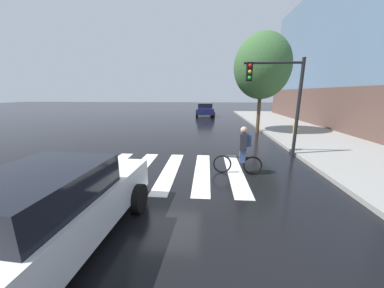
{
  "coord_description": "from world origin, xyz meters",
  "views": [
    {
      "loc": [
        1.48,
        -7.08,
        2.78
      ],
      "look_at": [
        0.91,
        0.66,
        0.87
      ],
      "focal_mm": 19.34,
      "sensor_mm": 36.0,
      "label": 1
    }
  ],
  "objects_px": {
    "sedan_mid": "(205,109)",
    "fire_hydrant": "(295,128)",
    "sedan_near": "(48,212)",
    "cyclist": "(242,151)",
    "traffic_light_near": "(280,91)",
    "street_tree_near": "(262,66)"
  },
  "relations": [
    {
      "from": "sedan_mid",
      "to": "fire_hydrant",
      "type": "distance_m",
      "value": 13.36
    },
    {
      "from": "sedan_near",
      "to": "street_tree_near",
      "type": "distance_m",
      "value": 14.2
    },
    {
      "from": "cyclist",
      "to": "fire_hydrant",
      "type": "xyz_separation_m",
      "value": [
        4.58,
        6.9,
        -0.31
      ]
    },
    {
      "from": "sedan_near",
      "to": "fire_hydrant",
      "type": "xyz_separation_m",
      "value": [
        8.46,
        10.95,
        -0.29
      ]
    },
    {
      "from": "fire_hydrant",
      "to": "street_tree_near",
      "type": "height_order",
      "value": "street_tree_near"
    },
    {
      "from": "street_tree_near",
      "to": "sedan_near",
      "type": "bearing_deg",
      "value": -117.46
    },
    {
      "from": "cyclist",
      "to": "street_tree_near",
      "type": "height_order",
      "value": "street_tree_near"
    },
    {
      "from": "sedan_near",
      "to": "street_tree_near",
      "type": "bearing_deg",
      "value": 62.54
    },
    {
      "from": "traffic_light_near",
      "to": "sedan_near",
      "type": "bearing_deg",
      "value": -132.15
    },
    {
      "from": "sedan_mid",
      "to": "fire_hydrant",
      "type": "xyz_separation_m",
      "value": [
        6.1,
        -11.89,
        -0.3
      ]
    },
    {
      "from": "sedan_near",
      "to": "cyclist",
      "type": "distance_m",
      "value": 5.61
    },
    {
      "from": "sedan_near",
      "to": "cyclist",
      "type": "height_order",
      "value": "cyclist"
    },
    {
      "from": "street_tree_near",
      "to": "cyclist",
      "type": "bearing_deg",
      "value": -106.75
    },
    {
      "from": "sedan_mid",
      "to": "fire_hydrant",
      "type": "relative_size",
      "value": 6.13
    },
    {
      "from": "cyclist",
      "to": "street_tree_near",
      "type": "relative_size",
      "value": 0.25
    },
    {
      "from": "cyclist",
      "to": "sedan_mid",
      "type": "bearing_deg",
      "value": 94.62
    },
    {
      "from": "cyclist",
      "to": "traffic_light_near",
      "type": "height_order",
      "value": "traffic_light_near"
    },
    {
      "from": "sedan_near",
      "to": "sedan_mid",
      "type": "distance_m",
      "value": 22.96
    },
    {
      "from": "fire_hydrant",
      "to": "sedan_mid",
      "type": "bearing_deg",
      "value": 117.16
    },
    {
      "from": "sedan_near",
      "to": "street_tree_near",
      "type": "height_order",
      "value": "street_tree_near"
    },
    {
      "from": "sedan_mid",
      "to": "traffic_light_near",
      "type": "height_order",
      "value": "traffic_light_near"
    },
    {
      "from": "cyclist",
      "to": "traffic_light_near",
      "type": "xyz_separation_m",
      "value": [
        1.85,
        2.27,
        2.02
      ]
    }
  ]
}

